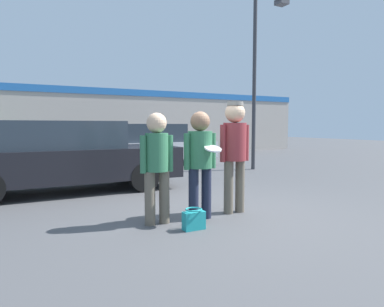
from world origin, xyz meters
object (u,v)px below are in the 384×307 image
parked_car_near (65,157)px  handbag (194,220)px  person_right (235,146)px  street_lamp (260,61)px  person_middle_with_frisbee (200,156)px  person_left (157,160)px  parked_car_far (150,145)px

parked_car_near → handbag: bearing=-72.5°
person_right → street_lamp: bearing=47.3°
person_middle_with_frisbee → person_left: bearing=175.3°
street_lamp → parked_car_near: bearing=-169.4°
person_left → person_middle_with_frisbee: size_ratio=0.98×
person_left → person_middle_with_frisbee: 0.67m
parked_car_near → parked_car_far: (3.37, 3.83, -0.02)m
person_left → person_right: size_ratio=0.89×
person_left → person_middle_with_frisbee: bearing=-4.7°
parked_car_near → street_lamp: street_lamp is taller
street_lamp → person_left: bearing=-140.9°
handbag → person_middle_with_frisbee: bearing=51.8°
parked_car_near → person_middle_with_frisbee: bearing=-65.2°
parked_car_far → street_lamp: street_lamp is taller
person_middle_with_frisbee → person_right: bearing=6.0°
person_left → parked_car_far: person_left is taller
parked_car_near → handbag: (1.15, -3.64, -0.61)m
person_left → parked_car_near: (-0.81, 3.15, -0.17)m
person_right → person_middle_with_frisbee: bearing=-174.0°
person_left → handbag: (0.33, -0.48, -0.79)m
street_lamp → handbag: size_ratio=18.77×
person_left → parked_car_far: size_ratio=0.35×
street_lamp → parked_car_far: bearing=135.5°
person_left → parked_car_far: 7.44m
person_left → parked_car_near: person_left is taller
parked_car_far → handbag: bearing=-106.5°
person_middle_with_frisbee → parked_car_near: bearing=114.8°
person_right → parked_car_far: (1.21, 6.98, -0.35)m
person_left → street_lamp: street_lamp is taller
person_middle_with_frisbee → parked_car_near: size_ratio=0.35×
person_right → person_left: bearing=-179.4°
person_middle_with_frisbee → street_lamp: size_ratio=0.29×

